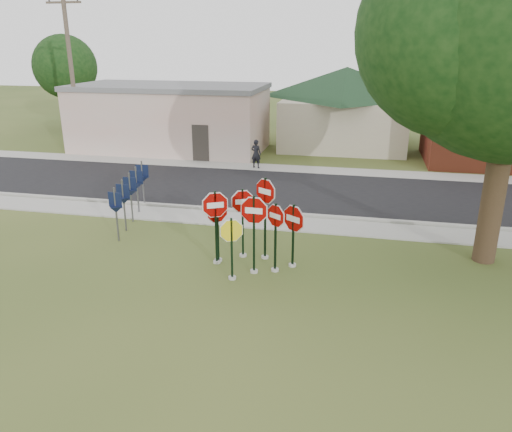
% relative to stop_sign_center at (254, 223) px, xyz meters
% --- Properties ---
extents(ground, '(120.00, 120.00, 0.00)m').
position_rel_stop_sign_center_xyz_m(ground, '(-0.33, -1.00, -1.65)').
color(ground, '#35491B').
rests_on(ground, ground).
extents(sidewalk_near, '(60.00, 1.60, 0.06)m').
position_rel_stop_sign_center_xyz_m(sidewalk_near, '(-0.33, 4.50, -1.62)').
color(sidewalk_near, '#999991').
rests_on(sidewalk_near, ground).
extents(road, '(60.00, 7.00, 0.04)m').
position_rel_stop_sign_center_xyz_m(road, '(-0.33, 9.00, -1.63)').
color(road, black).
rests_on(road, ground).
extents(sidewalk_far, '(60.00, 1.60, 0.06)m').
position_rel_stop_sign_center_xyz_m(sidewalk_far, '(-0.33, 13.30, -1.62)').
color(sidewalk_far, '#999991').
rests_on(sidewalk_far, ground).
extents(curb, '(60.00, 0.20, 0.14)m').
position_rel_stop_sign_center_xyz_m(curb, '(-0.33, 5.50, -1.58)').
color(curb, '#999991').
rests_on(curb, ground).
extents(stop_sign_center, '(1.16, 0.24, 2.62)m').
position_rel_stop_sign_center_xyz_m(stop_sign_center, '(0.00, 0.00, 0.00)').
color(stop_sign_center, '#A7A69C').
rests_on(stop_sign_center, ground).
extents(stop_sign_yellow, '(0.88, 0.44, 2.05)m').
position_rel_stop_sign_center_xyz_m(stop_sign_yellow, '(-0.55, -0.58, -0.45)').
color(stop_sign_yellow, '#A7A69C').
rests_on(stop_sign_yellow, ground).
extents(stop_sign_left, '(1.02, 0.54, 2.55)m').
position_rel_stop_sign_center_xyz_m(stop_sign_left, '(-1.33, 0.43, -0.05)').
color(stop_sign_left, '#A7A69C').
rests_on(stop_sign_left, ground).
extents(stop_sign_right, '(0.81, 0.57, 2.32)m').
position_rel_stop_sign_center_xyz_m(stop_sign_right, '(0.62, 0.25, -0.25)').
color(stop_sign_right, '#A7A69C').
rests_on(stop_sign_right, ground).
extents(stop_sign_back_right, '(0.96, 0.61, 2.88)m').
position_rel_stop_sign_center_xyz_m(stop_sign_back_right, '(0.12, 1.13, 0.18)').
color(stop_sign_back_right, '#A7A69C').
rests_on(stop_sign_back_right, ground).
extents(stop_sign_back_left, '(0.94, 0.45, 2.45)m').
position_rel_stop_sign_center_xyz_m(stop_sign_back_left, '(-0.63, 1.12, -0.15)').
color(stop_sign_back_left, '#A7A69C').
rests_on(stop_sign_back_left, ground).
extents(stop_sign_far_right, '(0.98, 0.68, 2.20)m').
position_rel_stop_sign_center_xyz_m(stop_sign_far_right, '(1.10, 0.71, -0.32)').
color(stop_sign_far_right, '#A7A69C').
rests_on(stop_sign_far_right, ground).
extents(stop_sign_far_left, '(0.75, 0.71, 2.22)m').
position_rel_stop_sign_center_xyz_m(stop_sign_far_left, '(-1.32, 0.58, -0.31)').
color(stop_sign_far_left, '#A7A69C').
rests_on(stop_sign_far_left, ground).
extents(route_sign_row, '(1.43, 4.63, 2.00)m').
position_rel_stop_sign_center_xyz_m(route_sign_row, '(-5.73, 3.50, -0.42)').
color(route_sign_row, '#59595E').
rests_on(route_sign_row, ground).
extents(building_stucco, '(12.20, 6.20, 4.20)m').
position_rel_stop_sign_center_xyz_m(building_stucco, '(-9.33, 17.00, 0.50)').
color(building_stucco, beige).
rests_on(building_stucco, ground).
extents(building_house, '(11.60, 11.60, 6.20)m').
position_rel_stop_sign_center_xyz_m(building_house, '(1.67, 21.00, 2.00)').
color(building_house, '#B6AE91').
rests_on(building_house, ground).
extents(utility_pole_near, '(2.20, 0.26, 9.50)m').
position_rel_stop_sign_center_xyz_m(utility_pole_near, '(-14.33, 14.20, 3.32)').
color(utility_pole_near, '#493B30').
rests_on(utility_pole_near, ground).
extents(bg_tree_left, '(4.90, 4.90, 7.35)m').
position_rel_stop_sign_center_xyz_m(bg_tree_left, '(-20.33, 23.00, 3.23)').
color(bg_tree_left, black).
rests_on(bg_tree_left, ground).
extents(pedestrian, '(0.64, 0.49, 1.60)m').
position_rel_stop_sign_center_xyz_m(pedestrian, '(-2.77, 13.04, -0.79)').
color(pedestrian, black).
rests_on(pedestrian, sidewalk_far).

